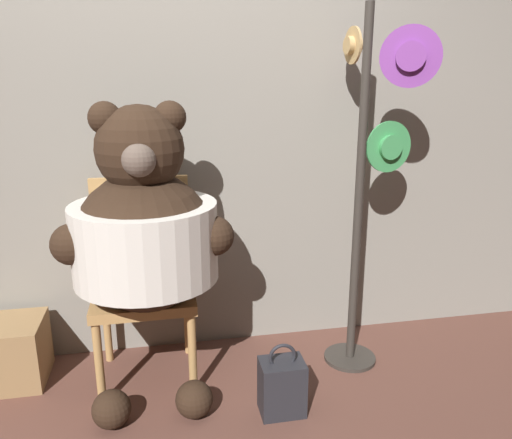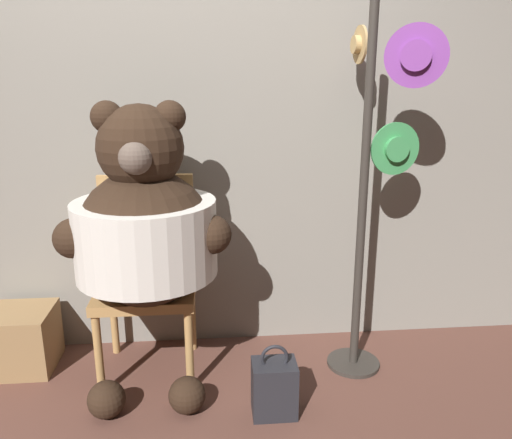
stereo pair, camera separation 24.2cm
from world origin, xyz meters
TOP-DOWN VIEW (x-y plane):
  - ground_plane at (0.00, 0.00)m, footprint 14.00×14.00m
  - wall_back at (0.00, 0.56)m, footprint 8.00×0.10m
  - chair at (-0.12, 0.29)m, footprint 0.49×0.45m
  - teddy_bear at (-0.09, 0.13)m, footprint 0.81×0.72m
  - hat_display_rack at (1.03, 0.16)m, footprint 0.45×0.39m
  - handbag_on_ground at (0.49, -0.21)m, footprint 0.20×0.15m
  - wooden_crate at (-0.79, 0.30)m, footprint 0.32×0.32m

SIDE VIEW (x-z plane):
  - ground_plane at x=0.00m, z-range 0.00..0.00m
  - handbag_on_ground at x=0.49m, z-range -0.04..0.31m
  - wooden_crate at x=-0.79m, z-range 0.00..0.32m
  - chair at x=-0.12m, z-range 0.04..1.05m
  - teddy_bear at x=-0.09m, z-range 0.10..1.50m
  - hat_display_rack at x=1.03m, z-range 0.11..1.94m
  - wall_back at x=0.00m, z-range 0.00..2.51m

